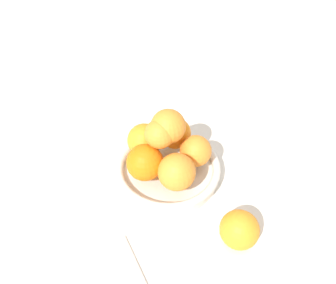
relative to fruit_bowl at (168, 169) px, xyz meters
name	(u,v)px	position (x,y,z in m)	size (l,w,h in m)	color
ground_plane	(168,175)	(0.00, 0.00, -0.02)	(4.00, 4.00, 0.00)	silver
fruit_bowl	(168,169)	(0.00, 0.00, 0.00)	(0.25, 0.25, 0.04)	silver
orange_pile	(165,147)	(0.00, 0.01, 0.07)	(0.20, 0.20, 0.14)	orange
stray_orange	(239,230)	(-0.04, -0.22, 0.02)	(0.08, 0.08, 0.08)	orange
napkin_folded	(107,273)	(-0.26, -0.08, -0.02)	(0.12, 0.12, 0.01)	beige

